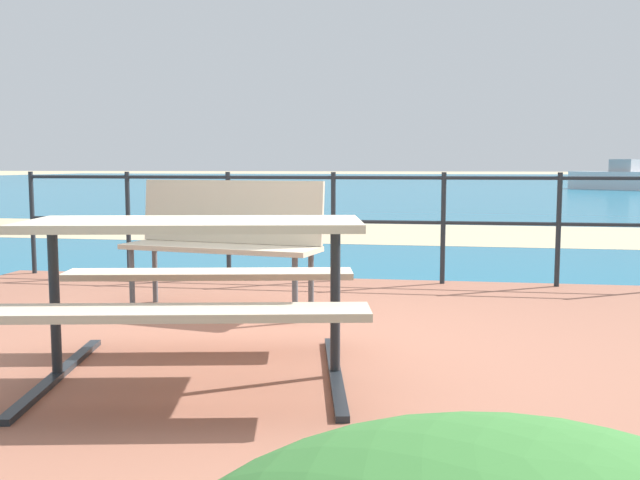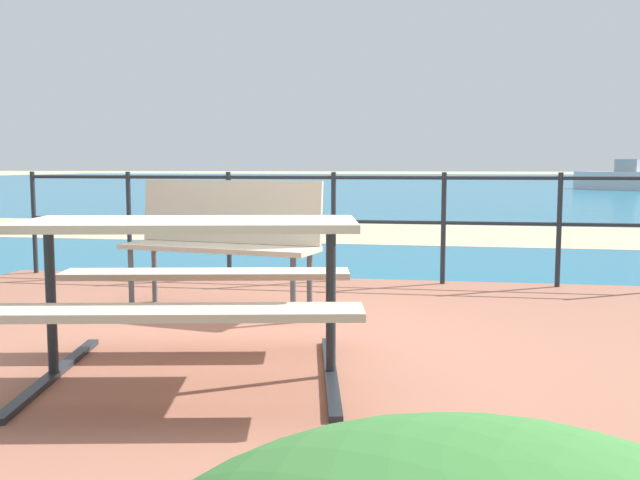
{
  "view_description": "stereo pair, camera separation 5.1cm",
  "coord_description": "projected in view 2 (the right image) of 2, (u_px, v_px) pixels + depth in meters",
  "views": [
    {
      "loc": [
        0.89,
        -3.95,
        1.11
      ],
      "look_at": [
        -0.08,
        2.17,
        0.46
      ],
      "focal_mm": 40.12,
      "sensor_mm": 36.0,
      "label": 1
    },
    {
      "loc": [
        0.94,
        -3.94,
        1.11
      ],
      "look_at": [
        -0.08,
        2.17,
        0.46
      ],
      "focal_mm": 40.12,
      "sensor_mm": 36.0,
      "label": 2
    }
  ],
  "objects": [
    {
      "name": "ground_plane",
      "position": [
        272.0,
        358.0,
        4.13
      ],
      "size": [
        240.0,
        240.0,
        0.0
      ],
      "primitive_type": "plane",
      "color": "tan"
    },
    {
      "name": "patio_paving",
      "position": [
        272.0,
        353.0,
        4.13
      ],
      "size": [
        6.4,
        5.2,
        0.06
      ],
      "primitive_type": "cube",
      "color": "#935B47",
      "rests_on": "ground"
    },
    {
      "name": "sea_water",
      "position": [
        423.0,
        183.0,
        43.38
      ],
      "size": [
        90.0,
        90.0,
        0.01
      ],
      "primitive_type": "cube",
      "color": "#196B8E",
      "rests_on": "ground"
    },
    {
      "name": "beach_strip",
      "position": [
        380.0,
        233.0,
        11.66
      ],
      "size": [
        54.06,
        4.66,
        0.01
      ],
      "primitive_type": "cube",
      "rotation": [
        0.0,
        0.0,
        -0.02
      ],
      "color": "tan",
      "rests_on": "ground"
    },
    {
      "name": "picnic_table",
      "position": [
        191.0,
        262.0,
        3.51
      ],
      "size": [
        1.83,
        1.6,
        0.79
      ],
      "rotation": [
        0.0,
        0.0,
        0.18
      ],
      "color": "#BCAD93",
      "rests_on": "patio_paving"
    },
    {
      "name": "park_bench",
      "position": [
        224.0,
        233.0,
        5.18
      ],
      "size": [
        1.5,
        0.69,
        0.94
      ],
      "rotation": [
        0.0,
        0.0,
        -0.2
      ],
      "color": "#BCAD93",
      "rests_on": "patio_paving"
    },
    {
      "name": "railing_fence",
      "position": [
        334.0,
        214.0,
        6.46
      ],
      "size": [
        5.94,
        0.04,
        0.99
      ],
      "color": "#1E2328",
      "rests_on": "patio_paving"
    },
    {
      "name": "boat_near",
      "position": [
        621.0,
        179.0,
        32.23
      ],
      "size": [
        4.19,
        3.72,
        1.36
      ],
      "rotation": [
        0.0,
        0.0,
        2.45
      ],
      "color": "silver",
      "rests_on": "sea_water"
    }
  ]
}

